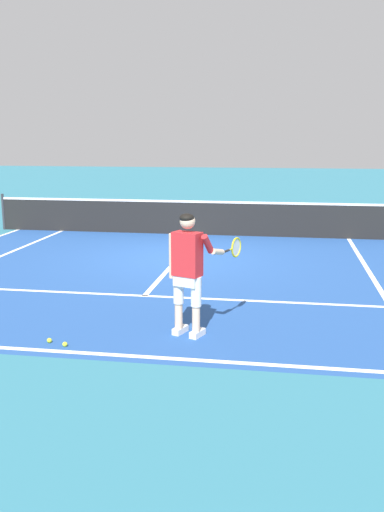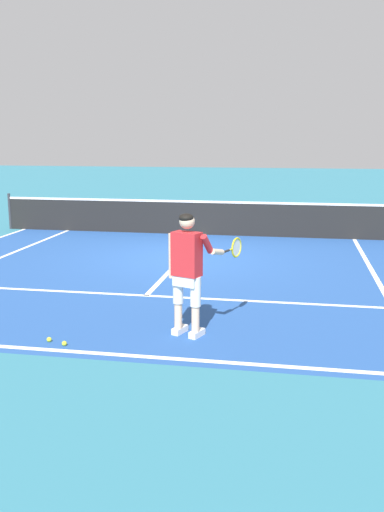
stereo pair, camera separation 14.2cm
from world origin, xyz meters
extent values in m
plane|color=teal|center=(0.00, 0.00, 0.00)|extent=(80.00, 80.00, 0.00)
cube|color=#234C93|center=(0.00, -1.39, 0.00)|extent=(10.98, 9.50, 0.00)
cube|color=white|center=(0.00, -5.95, 0.00)|extent=(10.98, 0.10, 0.01)
cube|color=white|center=(0.00, -3.24, 0.00)|extent=(8.23, 0.10, 0.01)
cube|color=white|center=(0.00, -0.04, 0.00)|extent=(0.10, 6.40, 0.01)
cube|color=white|center=(4.12, -1.39, 0.00)|extent=(0.10, 9.10, 0.01)
cylinder|color=#333338|center=(-5.94, 3.16, 0.54)|extent=(0.08, 0.08, 1.07)
cube|color=black|center=(0.00, 3.16, 0.46)|extent=(11.84, 0.02, 0.91)
cube|color=white|center=(0.00, 3.16, 0.94)|extent=(11.84, 0.03, 0.06)
cube|color=white|center=(0.96, -5.00, 0.04)|extent=(0.20, 0.30, 0.09)
cube|color=white|center=(1.22, -5.10, 0.04)|extent=(0.20, 0.30, 0.09)
cylinder|color=beige|center=(0.95, -5.04, 0.27)|extent=(0.11, 0.11, 0.36)
cylinder|color=silver|center=(0.95, -5.04, 0.66)|extent=(0.14, 0.14, 0.41)
cylinder|color=beige|center=(1.21, -5.14, 0.27)|extent=(0.11, 0.11, 0.36)
cylinder|color=silver|center=(1.21, -5.14, 0.66)|extent=(0.14, 0.14, 0.41)
cube|color=silver|center=(1.08, -5.09, 0.82)|extent=(0.39, 0.31, 0.20)
cube|color=red|center=(1.08, -5.09, 1.16)|extent=(0.43, 0.34, 0.60)
cylinder|color=beige|center=(0.85, -5.00, 1.11)|extent=(0.09, 0.09, 0.62)
cylinder|color=red|center=(1.36, -5.10, 1.31)|extent=(0.18, 0.28, 0.29)
cylinder|color=beige|center=(1.47, -4.92, 1.17)|extent=(0.18, 0.30, 0.14)
sphere|color=beige|center=(1.08, -5.08, 1.60)|extent=(0.21, 0.21, 0.21)
ellipsoid|color=black|center=(1.07, -5.10, 1.66)|extent=(0.26, 0.26, 0.12)
cylinder|color=#232326|center=(1.56, -4.72, 1.14)|extent=(0.10, 0.20, 0.03)
cylinder|color=yellow|center=(1.61, -4.58, 1.14)|extent=(0.06, 0.10, 0.02)
torus|color=yellow|center=(1.68, -4.40, 1.14)|extent=(0.13, 0.29, 0.30)
cylinder|color=silver|center=(1.68, -4.40, 1.14)|extent=(0.09, 0.23, 0.25)
sphere|color=#CCE02D|center=(-0.70, -5.66, 0.03)|extent=(0.07, 0.07, 0.07)
sphere|color=#CCE02D|center=(-0.44, -5.77, 0.03)|extent=(0.07, 0.07, 0.07)
camera|label=1|loc=(2.34, -12.39, 2.70)|focal=39.40mm
camera|label=2|loc=(2.48, -12.37, 2.70)|focal=39.40mm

